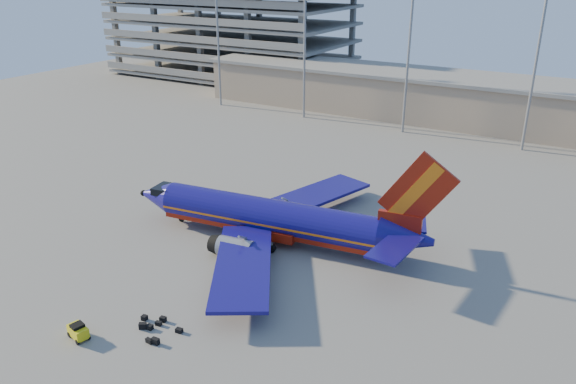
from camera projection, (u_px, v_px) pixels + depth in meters
name	position (u px, v px, depth m)	size (l,w,h in m)	color
ground	(299.00, 242.00, 60.35)	(220.00, 220.00, 0.00)	slate
terminal_building	(508.00, 104.00, 100.16)	(122.00, 16.00, 8.50)	gray
parking_garage	(232.00, 30.00, 144.04)	(62.00, 32.00, 21.40)	slate
light_mast_row	(472.00, 33.00, 87.93)	(101.60, 1.60, 28.65)	gray
aircraft_main	(276.00, 219.00, 59.70)	(35.56, 34.01, 12.07)	navy
baggage_tug	(78.00, 331.00, 44.65)	(2.03, 1.51, 1.31)	yellow
luggage_pile	(155.00, 329.00, 45.70)	(4.22, 3.11, 0.52)	black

